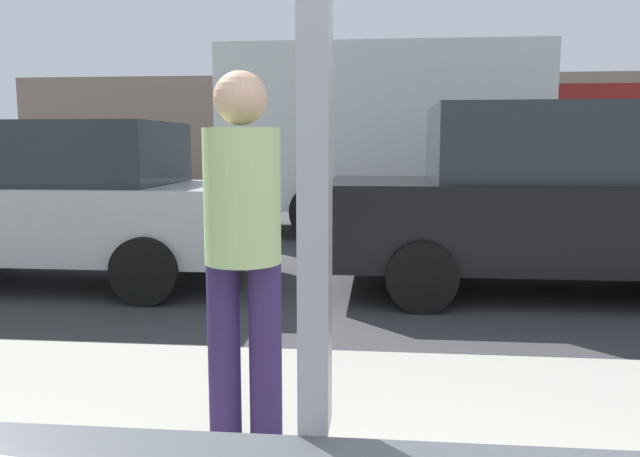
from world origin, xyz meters
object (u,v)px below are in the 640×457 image
at_px(box_truck, 424,135).
at_px(pedestrian, 243,241).
at_px(parked_car_silver, 58,202).
at_px(parked_car_black, 561,200).

distance_m(box_truck, pedestrian, 8.14).
xyz_separation_m(parked_car_silver, box_truck, (4.15, 4.19, 0.77)).
height_order(parked_car_silver, parked_car_black, parked_car_black).
height_order(parked_car_black, pedestrian, parked_car_black).
bearing_deg(parked_car_silver, box_truck, 45.25).
relative_size(parked_car_black, pedestrian, 2.86).
bearing_deg(parked_car_black, pedestrian, -121.60).
bearing_deg(parked_car_black, box_truck, 104.59).
bearing_deg(box_truck, parked_car_silver, -134.75).
height_order(parked_car_silver, box_truck, box_truck).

